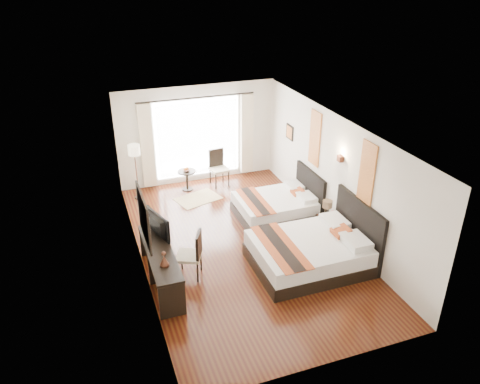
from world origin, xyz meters
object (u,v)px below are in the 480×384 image
object	(u,v)px
bed_near	(313,251)
vase	(332,216)
table_lamp	(327,205)
floor_lamp	(134,154)
desk_chair	(190,263)
nightstand	(327,226)
fruit_bowl	(187,170)
television	(154,226)
window_chair	(219,174)
console_desk	(161,267)
side_table	(187,180)
bed_far	(278,205)

from	to	relation	value
bed_near	vase	world-z (taller)	bed_near
bed_near	table_lamp	xyz separation A→B (m)	(0.90, 1.05, 0.40)
table_lamp	floor_lamp	world-z (taller)	floor_lamp
desk_chair	floor_lamp	bearing A→B (deg)	-58.28
nightstand	table_lamp	world-z (taller)	table_lamp
fruit_bowl	bed_near	bearing A→B (deg)	-69.79
nightstand	television	size ratio (longest dim) A/B	0.55
vase	window_chair	xyz separation A→B (m)	(-1.59, 3.62, -0.25)
console_desk	floor_lamp	xyz separation A→B (m)	(0.14, 3.90, 0.91)
table_lamp	television	world-z (taller)	television
bed_near	floor_lamp	world-z (taller)	floor_lamp
nightstand	television	xyz separation A→B (m)	(-4.00, 0.06, 0.78)
console_desk	nightstand	bearing A→B (deg)	6.95
table_lamp	console_desk	bearing A→B (deg)	-171.80
table_lamp	floor_lamp	xyz separation A→B (m)	(-3.89, 3.32, 0.55)
bed_near	nightstand	world-z (taller)	bed_near
nightstand	fruit_bowl	bearing A→B (deg)	126.24
desk_chair	floor_lamp	distance (m)	4.03
side_table	window_chair	distance (m)	0.95
console_desk	window_chair	distance (m)	4.68
floor_lamp	window_chair	distance (m)	2.52
table_lamp	desk_chair	distance (m)	3.49
vase	fruit_bowl	world-z (taller)	vase
fruit_bowl	window_chair	xyz separation A→B (m)	(0.96, 0.06, -0.29)
nightstand	side_table	distance (m)	4.28
console_desk	side_table	world-z (taller)	console_desk
bed_far	floor_lamp	distance (m)	3.97
table_lamp	window_chair	bearing A→B (deg)	114.68
table_lamp	television	size ratio (longest dim) A/B	0.40
vase	television	size ratio (longest dim) A/B	0.15
floor_lamp	side_table	bearing A→B (deg)	2.43
side_table	window_chair	xyz separation A→B (m)	(0.95, 0.03, 0.02)
television	window_chair	distance (m)	4.27
floor_lamp	bed_near	bearing A→B (deg)	-55.69
nightstand	console_desk	world-z (taller)	console_desk
table_lamp	television	xyz separation A→B (m)	(-4.00, -0.03, 0.27)
console_desk	table_lamp	bearing A→B (deg)	8.20
television	desk_chair	world-z (taller)	television
bed_near	table_lamp	world-z (taller)	bed_near
bed_far	vase	bearing A→B (deg)	-62.38
desk_chair	floor_lamp	world-z (taller)	floor_lamp
floor_lamp	table_lamp	bearing A→B (deg)	-40.50
nightstand	vase	bearing A→B (deg)	-79.05
side_table	fruit_bowl	size ratio (longest dim) A/B	3.01
television	bed_far	bearing A→B (deg)	-87.80
desk_chair	fruit_bowl	world-z (taller)	desk_chair
television	window_chair	world-z (taller)	television
table_lamp	fruit_bowl	xyz separation A→B (m)	(-2.52, 3.35, -0.14)
console_desk	floor_lamp	distance (m)	4.01
television	table_lamp	bearing A→B (deg)	-107.44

